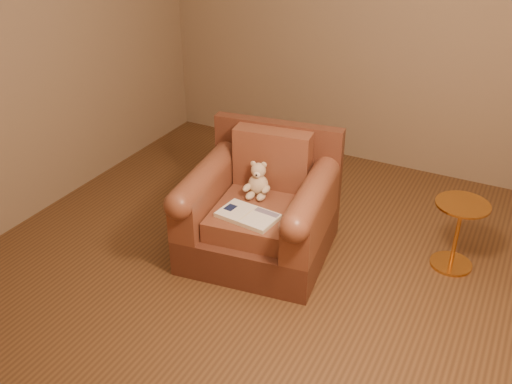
% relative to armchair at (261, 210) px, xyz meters
% --- Properties ---
extents(floor, '(4.00, 4.00, 0.00)m').
position_rel_armchair_xyz_m(floor, '(0.16, -0.20, -0.33)').
color(floor, brown).
rests_on(floor, ground).
extents(room, '(4.02, 4.02, 2.71)m').
position_rel_armchair_xyz_m(room, '(0.16, -0.20, 1.38)').
color(room, '#80684F').
rests_on(room, ground).
extents(armchair, '(1.07, 1.03, 0.86)m').
position_rel_armchair_xyz_m(armchair, '(0.00, 0.00, 0.00)').
color(armchair, '#52291B').
rests_on(armchair, floor).
extents(teddy_bear, '(0.18, 0.21, 0.25)m').
position_rel_armchair_xyz_m(teddy_bear, '(-0.06, 0.07, 0.17)').
color(teddy_bear, '#CBAF8E').
rests_on(teddy_bear, armchair).
extents(guidebook, '(0.41, 0.28, 0.03)m').
position_rel_armchair_xyz_m(guidebook, '(0.02, -0.24, 0.09)').
color(guidebook, beige).
rests_on(guidebook, armchair).
extents(side_table, '(0.36, 0.36, 0.50)m').
position_rel_armchair_xyz_m(side_table, '(1.27, 0.44, -0.06)').
color(side_table, '#CC8A38').
rests_on(side_table, floor).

